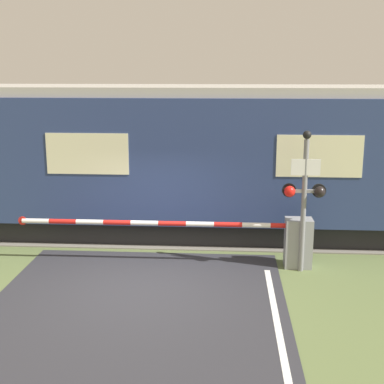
# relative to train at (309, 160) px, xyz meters

# --- Properties ---
(ground_plane) EXTENTS (80.00, 80.00, 0.00)m
(ground_plane) POSITION_rel_train_xyz_m (-3.81, -3.84, -2.02)
(ground_plane) COLOR #5B6B3D
(track_bed) EXTENTS (36.00, 3.20, 0.13)m
(track_bed) POSITION_rel_train_xyz_m (-3.81, 0.00, -1.99)
(track_bed) COLOR slate
(track_bed) RESTS_ON ground_plane
(train) EXTENTS (20.01, 3.14, 3.94)m
(train) POSITION_rel_train_xyz_m (0.00, 0.00, 0.00)
(train) COLOR black
(train) RESTS_ON ground_plane
(crossing_barrier) EXTENTS (6.71, 0.44, 1.12)m
(crossing_barrier) POSITION_rel_train_xyz_m (-1.18, -2.50, -1.37)
(crossing_barrier) COLOR gray
(crossing_barrier) RESTS_ON ground_plane
(signal_post) EXTENTS (0.94, 0.26, 3.11)m
(signal_post) POSITION_rel_train_xyz_m (-0.48, -2.76, -0.23)
(signal_post) COLOR gray
(signal_post) RESTS_ON ground_plane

